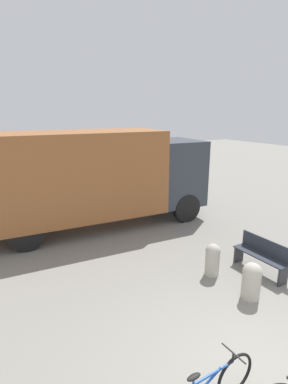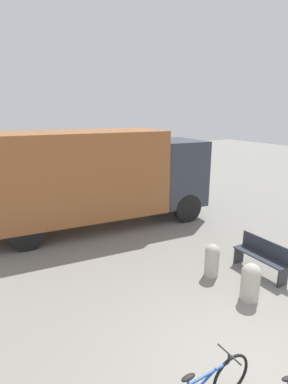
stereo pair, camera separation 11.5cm
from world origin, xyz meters
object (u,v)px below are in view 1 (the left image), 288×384
delivery_truck (94,175)px  bollard_far_bench (213,258)px  bollard_near_bench (252,280)px  park_bench (262,255)px

delivery_truck → bollard_far_bench: delivery_truck is taller
bollard_near_bench → bollard_far_bench: 1.18m
park_bench → bollard_far_bench: bearing=65.9°
park_bench → delivery_truck: bearing=25.4°
bollard_far_bench → delivery_truck: bearing=104.9°
bollard_near_bench → bollard_far_bench: size_ratio=1.01×
delivery_truck → bollard_far_bench: bearing=-69.8°
delivery_truck → park_bench: bearing=-59.6°
park_bench → bollard_far_bench: park_bench is taller
delivery_truck → bollard_near_bench: delivery_truck is taller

